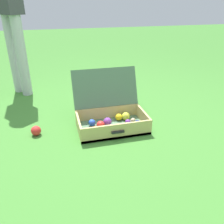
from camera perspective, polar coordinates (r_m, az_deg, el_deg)
The scene contains 4 objects.
ground_plane at distance 2.15m, azimuth -0.28°, elevation -4.32°, with size 16.00×16.00×0.00m, color #3D7A2D.
open_suitcase at distance 2.16m, azimuth -0.40°, elevation -0.82°, with size 0.62×0.54×0.49m.
stray_ball_on_grass at distance 2.16m, azimuth -18.04°, elevation -4.34°, with size 0.09×0.09×0.09m, color red.
bystander_person at distance 3.02m, azimuth -23.86°, elevation 22.48°, with size 0.33×0.36×1.74m.
Camera 1 is at (-0.46, -1.80, 1.09)m, focal length 37.49 mm.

